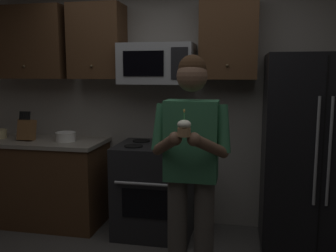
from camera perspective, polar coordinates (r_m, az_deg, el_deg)
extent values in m
cube|color=gray|center=(3.99, 1.35, 3.45)|extent=(4.40, 0.10, 2.60)
cube|color=black|center=(3.81, -2.00, -9.69)|extent=(0.76, 0.66, 0.92)
cube|color=black|center=(3.52, -3.31, -11.96)|extent=(0.48, 0.01, 0.28)
cylinder|color=#99999E|center=(3.43, -3.44, -8.96)|extent=(0.60, 0.03, 0.03)
cylinder|color=black|center=(3.61, -5.35, -3.10)|extent=(0.18, 0.18, 0.01)
cylinder|color=black|center=(3.52, 0.27, -3.35)|extent=(0.18, 0.18, 0.01)
cylinder|color=black|center=(3.87, -4.15, -2.30)|extent=(0.18, 0.18, 0.01)
cylinder|color=black|center=(3.79, 1.10, -2.51)|extent=(0.18, 0.18, 0.01)
cube|color=#9EA0A5|center=(3.74, -1.67, 9.56)|extent=(0.74, 0.40, 0.40)
cube|color=black|center=(3.57, -3.86, 9.61)|extent=(0.40, 0.01, 0.24)
cube|color=black|center=(3.49, 1.77, 9.65)|extent=(0.16, 0.01, 0.30)
cube|color=black|center=(3.62, 21.62, -4.05)|extent=(0.90, 0.72, 1.80)
cylinder|color=gray|center=(3.23, 21.98, -3.69)|extent=(0.02, 0.02, 0.90)
cylinder|color=gray|center=(3.25, 23.71, -3.72)|extent=(0.02, 0.02, 0.90)
cube|color=black|center=(3.27, 22.71, -5.39)|extent=(0.01, 0.01, 1.74)
cube|color=#4C301C|center=(4.34, -20.24, 11.93)|extent=(0.80, 0.34, 0.76)
sphere|color=brown|center=(4.18, -21.38, 8.60)|extent=(0.03, 0.03, 0.03)
cube|color=#4C301C|center=(4.00, -10.84, 12.64)|extent=(0.55, 0.34, 0.76)
sphere|color=brown|center=(3.82, -11.77, 9.07)|extent=(0.03, 0.03, 0.03)
cube|color=#4C301C|center=(3.71, 9.37, 13.02)|extent=(0.55, 0.34, 0.76)
sphere|color=brown|center=(3.52, 9.15, 9.22)|extent=(0.03, 0.03, 0.03)
cube|color=#4C301C|center=(4.32, -19.14, -8.27)|extent=(1.40, 0.62, 0.88)
cube|color=gray|center=(4.21, -19.44, -2.26)|extent=(1.44, 0.66, 0.04)
cube|color=brown|center=(4.20, -21.00, -0.57)|extent=(0.16, 0.15, 0.24)
cylinder|color=black|center=(4.19, -21.89, 1.51)|extent=(0.02, 0.04, 0.09)
cylinder|color=black|center=(4.18, -21.64, 1.50)|extent=(0.02, 0.04, 0.09)
cylinder|color=black|center=(4.17, -21.38, 1.50)|extent=(0.02, 0.04, 0.09)
cylinder|color=black|center=(4.16, -21.13, 1.50)|extent=(0.02, 0.04, 0.09)
cylinder|color=black|center=(4.15, -20.87, 1.49)|extent=(0.02, 0.04, 0.09)
cylinder|color=black|center=(4.14, -20.61, 1.49)|extent=(0.02, 0.04, 0.09)
cylinder|color=white|center=(4.02, -15.53, -1.63)|extent=(0.20, 0.20, 0.09)
torus|color=white|center=(4.01, -15.55, -0.99)|extent=(0.21, 0.21, 0.01)
cylinder|color=#4C4742|center=(2.90, 1.47, -16.27)|extent=(0.15, 0.15, 0.86)
cylinder|color=#4C4742|center=(2.88, 5.56, -16.53)|extent=(0.15, 0.15, 0.86)
cube|color=#33724C|center=(2.67, 3.64, -2.23)|extent=(0.38, 0.22, 0.58)
sphere|color=brown|center=(2.63, 3.73, 7.69)|extent=(0.22, 0.22, 0.22)
sphere|color=#382314|center=(2.64, 3.77, 8.78)|extent=(0.20, 0.20, 0.20)
cylinder|color=#33724C|center=(2.67, -1.23, -0.17)|extent=(0.15, 0.18, 0.35)
cylinder|color=brown|center=(2.51, -0.36, -2.92)|extent=(0.26, 0.33, 0.21)
sphere|color=brown|center=(2.36, 1.13, -1.97)|extent=(0.09, 0.09, 0.09)
cylinder|color=#33724C|center=(2.60, 8.48, -0.46)|extent=(0.15, 0.18, 0.35)
cylinder|color=brown|center=(2.47, 6.48, -3.17)|extent=(0.26, 0.33, 0.21)
sphere|color=brown|center=(2.34, 4.03, -2.07)|extent=(0.09, 0.09, 0.09)
cylinder|color=#A87F56|center=(2.32, 2.50, -0.96)|extent=(0.08, 0.08, 0.06)
ellipsoid|color=white|center=(2.31, 2.51, 0.26)|extent=(0.09, 0.09, 0.06)
cylinder|color=#4CBF66|center=(2.31, 2.52, 1.42)|extent=(0.01, 0.01, 0.06)
ellipsoid|color=#FFD159|center=(2.30, 2.53, 2.35)|extent=(0.01, 0.01, 0.02)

